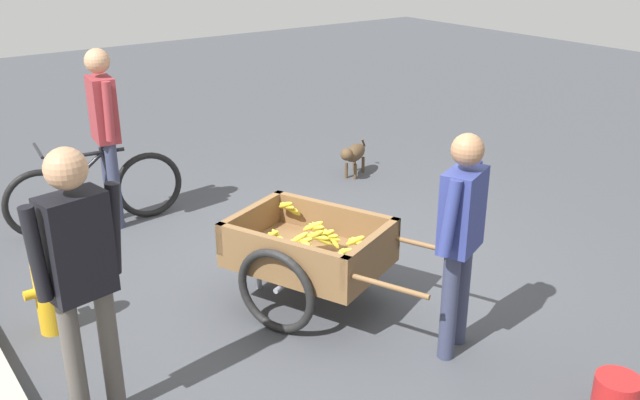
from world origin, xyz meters
The scene contains 9 objects.
ground_plane centered at (0.00, 0.00, 0.00)m, with size 24.00×24.00×0.00m, color #3D3F44.
fruit_cart centered at (-0.29, 0.37, 0.44)m, with size 1.81×1.33×0.73m.
vendor_person centered at (-1.34, -0.07, 0.91)m, with size 0.31×0.53×1.53m.
bicycle centered at (2.10, 1.14, 0.35)m, with size 0.46×1.65×0.85m.
cyclist_person centered at (2.08, 0.99, 1.02)m, with size 0.52×0.24×1.68m.
dog centered at (1.77, -1.70, 0.27)m, with size 0.40×0.59×0.40m.
fire_hydrant centered at (0.50, 2.06, 0.33)m, with size 0.25×0.25×0.67m.
plastic_bucket centered at (-2.40, -0.32, 0.13)m, with size 0.27×0.27×0.27m, color #B21E1E.
bystander_person centered at (-0.62, 2.12, 1.00)m, with size 0.26×0.55×1.67m.
Camera 1 is at (-4.08, 3.05, 2.72)m, focal length 39.12 mm.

